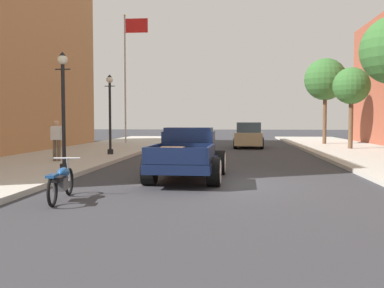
# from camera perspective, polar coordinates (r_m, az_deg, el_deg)

# --- Properties ---
(ground_plane) EXTENTS (140.00, 140.00, 0.00)m
(ground_plane) POSITION_cam_1_polar(r_m,az_deg,el_deg) (12.82, 3.38, -5.05)
(ground_plane) COLOR #333338
(hotrod_truck_navy) EXTENTS (2.28, 4.98, 1.58)m
(hotrod_truck_navy) POSITION_cam_1_polar(r_m,az_deg,el_deg) (13.82, -0.44, -1.30)
(hotrod_truck_navy) COLOR #0F1938
(hotrod_truck_navy) RESTS_ON ground
(motorcycle_parked) EXTENTS (0.62, 2.11, 0.93)m
(motorcycle_parked) POSITION_cam_1_polar(r_m,az_deg,el_deg) (10.43, -16.41, -4.60)
(motorcycle_parked) COLOR black
(motorcycle_parked) RESTS_ON ground
(car_background_tan) EXTENTS (2.06, 4.39, 1.65)m
(car_background_tan) POSITION_cam_1_polar(r_m,az_deg,el_deg) (29.27, 7.33, 1.04)
(car_background_tan) COLOR tan
(car_background_tan) RESTS_ON ground
(pedestrian_sidewalk_left) EXTENTS (0.53, 0.22, 1.65)m
(pedestrian_sidewalk_left) POSITION_cam_1_polar(r_m,az_deg,el_deg) (18.79, -16.95, 0.75)
(pedestrian_sidewalk_left) COLOR brown
(pedestrian_sidewalk_left) RESTS_ON sidewalk_left
(street_lamp_near) EXTENTS (0.50, 0.32, 3.85)m
(street_lamp_near) POSITION_cam_1_polar(r_m,az_deg,el_deg) (14.97, -16.16, 5.16)
(street_lamp_near) COLOR black
(street_lamp_near) RESTS_ON sidewalk_left
(street_lamp_far) EXTENTS (0.50, 0.32, 3.85)m
(street_lamp_far) POSITION_cam_1_polar(r_m,az_deg,el_deg) (21.91, -10.46, 4.55)
(street_lamp_far) COLOR black
(street_lamp_far) RESTS_ON sidewalk_left
(flagpole) EXTENTS (1.74, 0.16, 9.16)m
(flagpole) POSITION_cam_1_polar(r_m,az_deg,el_deg) (32.60, -8.17, 10.05)
(flagpole) COLOR #B2B2B7
(flagpole) RESTS_ON sidewalk_left
(street_tree_third) EXTENTS (2.12, 2.12, 4.70)m
(street_tree_third) POSITION_cam_1_polar(r_m,az_deg,el_deg) (27.48, 19.74, 6.95)
(street_tree_third) COLOR brown
(street_tree_third) RESTS_ON sidewalk_right
(street_tree_farthest) EXTENTS (2.89, 2.89, 5.91)m
(street_tree_farthest) POSITION_cam_1_polar(r_m,az_deg,el_deg) (32.42, 16.71, 7.90)
(street_tree_farthest) COLOR brown
(street_tree_farthest) RESTS_ON sidewalk_right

